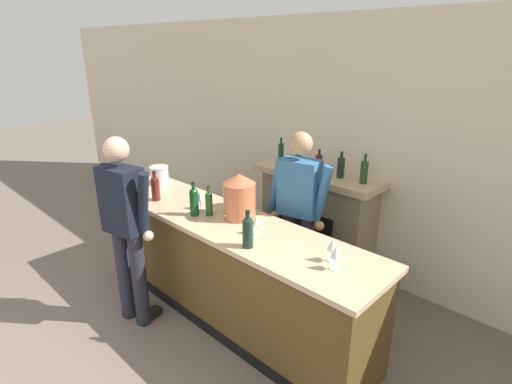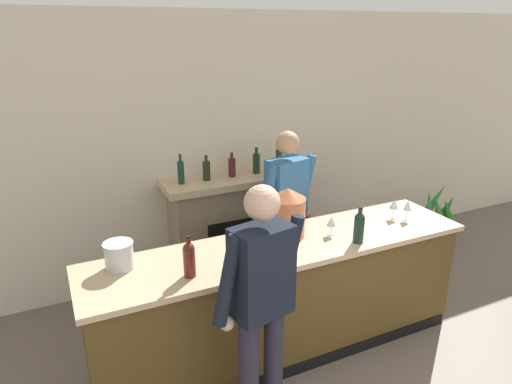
% 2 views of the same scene
% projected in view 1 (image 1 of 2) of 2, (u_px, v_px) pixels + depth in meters
% --- Properties ---
extents(wall_back_panel, '(12.00, 0.07, 2.75)m').
position_uv_depth(wall_back_panel, '(340.00, 148.00, 4.36)').
color(wall_back_panel, beige).
rests_on(wall_back_panel, ground_plane).
extents(bar_counter, '(3.12, 0.71, 0.99)m').
position_uv_depth(bar_counter, '(224.00, 266.00, 3.72)').
color(bar_counter, '#533E1C').
rests_on(bar_counter, ground_plane).
extents(fireplace_stone, '(1.44, 0.52, 1.45)m').
position_uv_depth(fireplace_stone, '(316.00, 219.00, 4.51)').
color(fireplace_stone, gray).
rests_on(fireplace_stone, ground_plane).
extents(person_customer, '(0.65, 0.36, 1.75)m').
position_uv_depth(person_customer, '(126.00, 225.00, 3.45)').
color(person_customer, '#242330').
rests_on(person_customer, ground_plane).
extents(person_bartender, '(0.65, 0.37, 1.72)m').
position_uv_depth(person_bartender, '(298.00, 213.00, 3.75)').
color(person_bartender, '#3F3347').
rests_on(person_bartender, ground_plane).
extents(copper_dispenser, '(0.29, 0.33, 0.41)m').
position_uv_depth(copper_dispenser, '(239.00, 196.00, 3.50)').
color(copper_dispenser, '#BF6843').
rests_on(copper_dispenser, bar_counter).
extents(ice_bucket_steel, '(0.21, 0.21, 0.20)m').
position_uv_depth(ice_bucket_steel, '(159.00, 175.00, 4.42)').
color(ice_bucket_steel, silver).
rests_on(ice_bucket_steel, bar_counter).
extents(wine_bottle_port_short, '(0.08, 0.08, 0.30)m').
position_uv_depth(wine_bottle_port_short, '(248.00, 231.00, 3.00)').
color(wine_bottle_port_short, '#152D24').
rests_on(wine_bottle_port_short, bar_counter).
extents(wine_bottle_cabernet_heavy, '(0.06, 0.06, 0.28)m').
position_uv_depth(wine_bottle_cabernet_heavy, '(209.00, 202.00, 3.58)').
color(wine_bottle_cabernet_heavy, '#21481E').
rests_on(wine_bottle_cabernet_heavy, bar_counter).
extents(wine_bottle_rose_blush, '(0.08, 0.08, 0.31)m').
position_uv_depth(wine_bottle_rose_blush, '(194.00, 200.00, 3.57)').
color(wine_bottle_rose_blush, '#0F411B').
rests_on(wine_bottle_rose_blush, bar_counter).
extents(wine_bottle_chardonnay_pale, '(0.08, 0.08, 0.30)m').
position_uv_depth(wine_bottle_chardonnay_pale, '(155.00, 187.00, 3.92)').
color(wine_bottle_chardonnay_pale, '#5A1E17').
rests_on(wine_bottle_chardonnay_pale, bar_counter).
extents(wine_glass_mid_counter, '(0.07, 0.07, 0.18)m').
position_uv_depth(wine_glass_mid_counter, '(200.00, 197.00, 3.72)').
color(wine_glass_mid_counter, silver).
rests_on(wine_glass_mid_counter, bar_counter).
extents(wine_glass_front_left, '(0.08, 0.08, 0.16)m').
position_uv_depth(wine_glass_front_left, '(256.00, 221.00, 3.22)').
color(wine_glass_front_left, silver).
rests_on(wine_glass_front_left, bar_counter).
extents(wine_glass_near_bucket, '(0.08, 0.08, 0.18)m').
position_uv_depth(wine_glass_near_bucket, '(333.00, 245.00, 2.81)').
color(wine_glass_near_bucket, silver).
rests_on(wine_glass_near_bucket, bar_counter).
extents(wine_glass_by_dispenser, '(0.07, 0.07, 0.19)m').
position_uv_depth(wine_glass_by_dispenser, '(336.00, 253.00, 2.70)').
color(wine_glass_by_dispenser, silver).
rests_on(wine_glass_by_dispenser, bar_counter).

